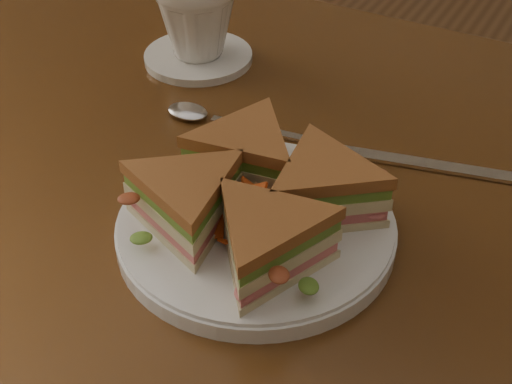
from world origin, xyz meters
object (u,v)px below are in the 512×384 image
sandwich_wedges (256,197)px  knife (408,162)px  plate (256,229)px  saucer (198,57)px  coffee_cup (196,19)px  table (304,256)px  spoon (206,117)px

sandwich_wedges → knife: (0.08, 0.17, -0.04)m
plate → saucer: (-0.22, 0.25, -0.00)m
saucer → coffee_cup: size_ratio=1.36×
saucer → plate: bearing=-48.6°
knife → saucer: (-0.31, 0.08, 0.00)m
table → plate: 0.14m
table → coffee_cup: coffee_cup is taller
table → coffee_cup: bearing=145.2°
saucer → spoon: bearing=-53.7°
spoon → knife: spoon is taller
knife → plate: bearing=-128.9°
table → coffee_cup: (-0.23, 0.16, 0.16)m
knife → coffee_cup: bearing=151.9°
sandwich_wedges → table: bearing=85.1°
sandwich_wedges → coffee_cup: size_ratio=2.66×
spoon → saucer: same height
coffee_cup → spoon: bearing=-78.6°
plate → coffee_cup: coffee_cup is taller
saucer → sandwich_wedges: bearing=-48.6°
sandwich_wedges → coffee_cup: coffee_cup is taller
sandwich_wedges → saucer: (-0.22, 0.25, -0.04)m
table → knife: knife is taller
plate → table: bearing=85.1°
sandwich_wedges → spoon: sandwich_wedges is taller
plate → knife: (0.08, 0.17, -0.01)m
spoon → knife: (0.22, 0.03, -0.00)m
plate → spoon: size_ratio=1.36×
table → plate: plate is taller
plate → spoon: bearing=135.0°
spoon → plate: bearing=-52.2°
table → saucer: saucer is taller
table → coffee_cup: 0.32m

